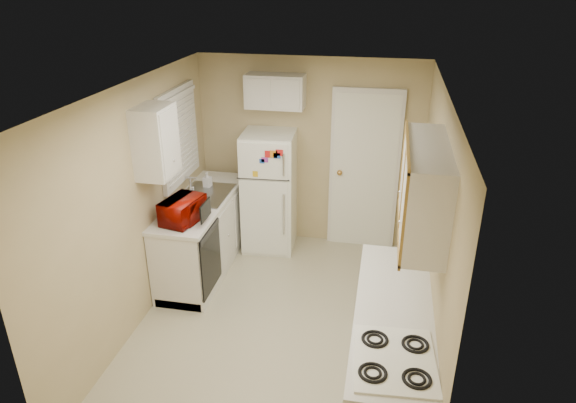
# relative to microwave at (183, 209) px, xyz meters

# --- Properties ---
(floor) EXTENTS (3.80, 3.80, 0.00)m
(floor) POSITION_rel_microwave_xyz_m (1.08, -0.33, -1.05)
(floor) COLOR beige
(floor) RESTS_ON ground
(ceiling) EXTENTS (3.80, 3.80, 0.00)m
(ceiling) POSITION_rel_microwave_xyz_m (1.08, -0.33, 1.35)
(ceiling) COLOR white
(ceiling) RESTS_ON floor
(wall_left) EXTENTS (3.80, 3.80, 0.00)m
(wall_left) POSITION_rel_microwave_xyz_m (-0.32, -0.33, 0.15)
(wall_left) COLOR tan
(wall_left) RESTS_ON floor
(wall_right) EXTENTS (3.80, 3.80, 0.00)m
(wall_right) POSITION_rel_microwave_xyz_m (2.48, -0.33, 0.15)
(wall_right) COLOR tan
(wall_right) RESTS_ON floor
(wall_back) EXTENTS (2.80, 2.80, 0.00)m
(wall_back) POSITION_rel_microwave_xyz_m (1.08, 1.57, 0.15)
(wall_back) COLOR tan
(wall_back) RESTS_ON floor
(wall_front) EXTENTS (2.80, 2.80, 0.00)m
(wall_front) POSITION_rel_microwave_xyz_m (1.08, -2.23, 0.15)
(wall_front) COLOR tan
(wall_front) RESTS_ON floor
(left_counter) EXTENTS (0.60, 1.80, 0.90)m
(left_counter) POSITION_rel_microwave_xyz_m (-0.02, 0.57, -0.60)
(left_counter) COLOR silver
(left_counter) RESTS_ON floor
(dishwasher) EXTENTS (0.03, 0.58, 0.72)m
(dishwasher) POSITION_rel_microwave_xyz_m (0.27, -0.03, -0.56)
(dishwasher) COLOR black
(dishwasher) RESTS_ON floor
(sink) EXTENTS (0.54, 0.74, 0.16)m
(sink) POSITION_rel_microwave_xyz_m (-0.02, 0.72, -0.19)
(sink) COLOR gray
(sink) RESTS_ON left_counter
(microwave) EXTENTS (0.51, 0.35, 0.31)m
(microwave) POSITION_rel_microwave_xyz_m (0.00, 0.00, 0.00)
(microwave) COLOR #870A02
(microwave) RESTS_ON left_counter
(soap_bottle) EXTENTS (0.10, 0.10, 0.19)m
(soap_bottle) POSITION_rel_microwave_xyz_m (-0.07, 0.94, -0.05)
(soap_bottle) COLOR silver
(soap_bottle) RESTS_ON left_counter
(window_blinds) EXTENTS (0.10, 0.98, 1.08)m
(window_blinds) POSITION_rel_microwave_xyz_m (-0.28, 0.72, 0.55)
(window_blinds) COLOR silver
(window_blinds) RESTS_ON wall_left
(upper_cabinet_left) EXTENTS (0.30, 0.45, 0.70)m
(upper_cabinet_left) POSITION_rel_microwave_xyz_m (-0.17, -0.11, 0.75)
(upper_cabinet_left) COLOR silver
(upper_cabinet_left) RESTS_ON wall_left
(refrigerator) EXTENTS (0.67, 0.65, 1.53)m
(refrigerator) POSITION_rel_microwave_xyz_m (0.63, 1.26, -0.28)
(refrigerator) COLOR white
(refrigerator) RESTS_ON floor
(cabinet_over_fridge) EXTENTS (0.70, 0.30, 0.40)m
(cabinet_over_fridge) POSITION_rel_microwave_xyz_m (0.68, 1.42, 0.95)
(cabinet_over_fridge) COLOR silver
(cabinet_over_fridge) RESTS_ON wall_back
(interior_door) EXTENTS (0.86, 0.06, 2.08)m
(interior_door) POSITION_rel_microwave_xyz_m (1.78, 1.53, -0.03)
(interior_door) COLOR white
(interior_door) RESTS_ON floor
(right_counter) EXTENTS (0.60, 2.00, 0.90)m
(right_counter) POSITION_rel_microwave_xyz_m (2.18, -1.13, -0.60)
(right_counter) COLOR silver
(right_counter) RESTS_ON floor
(upper_cabinet_right) EXTENTS (0.30, 1.20, 0.70)m
(upper_cabinet_right) POSITION_rel_microwave_xyz_m (2.33, -0.83, 0.75)
(upper_cabinet_right) COLOR silver
(upper_cabinet_right) RESTS_ON wall_right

